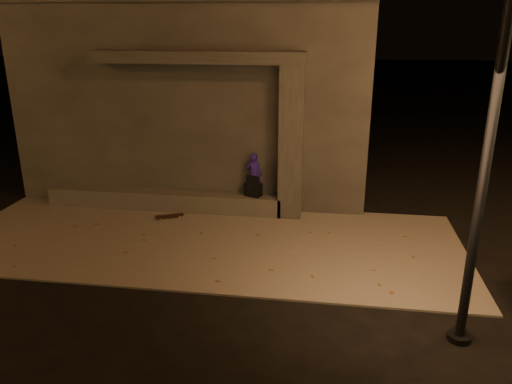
% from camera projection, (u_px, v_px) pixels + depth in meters
% --- Properties ---
extents(ground, '(120.00, 120.00, 0.00)m').
position_uv_depth(ground, '(178.00, 287.00, 9.02)').
color(ground, black).
rests_on(ground, ground).
extents(sidewalk, '(11.00, 4.40, 0.04)m').
position_uv_depth(sidewalk, '(205.00, 240.00, 10.88)').
color(sidewalk, slate).
rests_on(sidewalk, ground).
extents(building, '(9.00, 5.10, 5.22)m').
position_uv_depth(building, '(206.00, 93.00, 14.39)').
color(building, '#363331').
rests_on(building, ground).
extents(ledge, '(6.00, 0.55, 0.45)m').
position_uv_depth(ledge, '(164.00, 200.00, 12.65)').
color(ledge, '#4C4A45').
rests_on(ledge, sidewalk).
extents(column, '(0.55, 0.55, 3.60)m').
position_uv_depth(column, '(291.00, 143.00, 11.69)').
color(column, '#363331').
rests_on(column, sidewalk).
extents(canopy, '(5.00, 0.70, 0.28)m').
position_uv_depth(canopy, '(197.00, 57.00, 11.42)').
color(canopy, '#363331').
rests_on(canopy, column).
extents(skateboarder, '(0.43, 0.31, 1.09)m').
position_uv_depth(skateboarder, '(254.00, 175.00, 12.08)').
color(skateboarder, '#2A1691').
rests_on(skateboarder, ledge).
extents(backpack, '(0.45, 0.38, 0.55)m').
position_uv_depth(backpack, '(253.00, 189.00, 12.19)').
color(backpack, black).
rests_on(backpack, ledge).
extents(skateboard, '(0.68, 0.44, 0.07)m').
position_uv_depth(skateboard, '(170.00, 216.00, 12.05)').
color(skateboard, black).
rests_on(skateboard, sidewalk).
extents(street_lamp_0, '(0.36, 0.36, 7.39)m').
position_uv_depth(street_lamp_0, '(503.00, 52.00, 6.16)').
color(street_lamp_0, black).
rests_on(street_lamp_0, ground).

